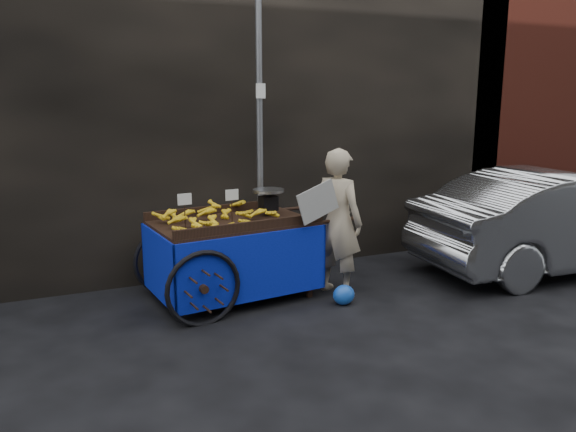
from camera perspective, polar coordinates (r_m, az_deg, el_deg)
name	(u,v)px	position (r m, az deg, el deg)	size (l,w,h in m)	color
ground	(278,315)	(6.21, -1.02, -9.99)	(80.00, 80.00, 0.00)	black
building_wall	(233,85)	(8.34, -5.60, 13.13)	(13.50, 2.00, 5.00)	black
street_pole	(260,123)	(7.09, -2.91, 9.40)	(0.12, 0.10, 4.00)	slate
banana_cart	(228,230)	(6.51, -6.10, -1.38)	(2.57, 1.40, 1.34)	black
vendor	(338,222)	(6.68, 5.07, -0.57)	(1.00, 0.76, 1.75)	tan
plastic_bag	(344,295)	(6.49, 5.69, -7.98)	(0.26, 0.21, 0.23)	blue
parked_car	(563,220)	(8.50, 26.17, -0.39)	(1.45, 4.15, 1.37)	#A6A8AC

